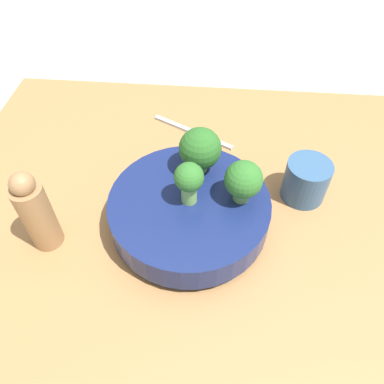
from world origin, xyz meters
TOP-DOWN VIEW (x-y plane):
  - ground_plane at (0.00, 0.00)m, footprint 6.00×6.00m
  - table at (0.00, 0.00)m, footprint 0.93×0.78m
  - bowl at (-0.00, 0.04)m, footprint 0.26×0.26m
  - broccoli_floret_left at (-0.08, 0.02)m, footprint 0.06×0.06m
  - broccoli_floret_center at (-0.00, 0.04)m, footprint 0.05×0.05m
  - broccoli_floret_front at (-0.01, -0.04)m, footprint 0.07×0.07m
  - cup at (-0.20, -0.05)m, footprint 0.08×0.08m
  - pepper_mill at (0.23, 0.09)m, footprint 0.05×0.05m
  - fork at (0.02, -0.21)m, footprint 0.18×0.10m

SIDE VIEW (x-z plane):
  - ground_plane at x=0.00m, z-range 0.00..0.00m
  - table at x=0.00m, z-range 0.00..0.05m
  - fork at x=0.02m, z-range 0.05..0.05m
  - bowl at x=0.00m, z-range 0.05..0.12m
  - cup at x=-0.20m, z-range 0.05..0.12m
  - pepper_mill at x=0.23m, z-range 0.04..0.20m
  - broccoli_floret_left at x=-0.08m, z-range 0.12..0.19m
  - broccoli_floret_front at x=-0.01m, z-range 0.11..0.20m
  - broccoli_floret_center at x=0.00m, z-range 0.12..0.19m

